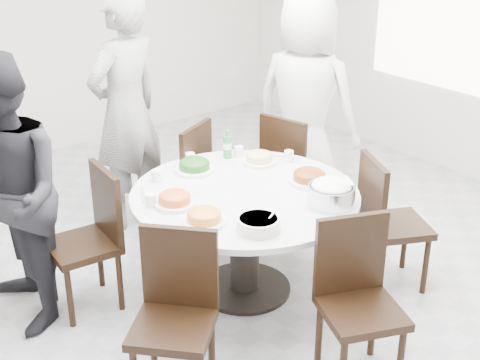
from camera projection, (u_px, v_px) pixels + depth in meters
floor at (208, 274)px, 4.85m from camera, size 6.00×6.00×0.01m
wall_back at (21, 19)px, 6.41m from camera, size 6.00×0.01×2.80m
wall_right at (475, 28)px, 5.99m from camera, size 0.01×6.00×2.80m
window at (475, 17)px, 5.94m from camera, size 0.04×2.20×1.40m
dining_table at (245, 242)px, 4.51m from camera, size 1.50×1.50×0.75m
chair_ne at (295, 168)px, 5.42m from camera, size 0.51×0.51×0.95m
chair_n at (176, 180)px, 5.21m from camera, size 0.56×0.56×0.95m
chair_nw at (82, 243)px, 4.30m from camera, size 0.46×0.46×0.95m
chair_sw at (173, 324)px, 3.51m from camera, size 0.59×0.59×0.95m
chair_s at (362, 308)px, 3.64m from camera, size 0.55×0.55×0.95m
chair_se at (396, 223)px, 4.55m from camera, size 0.57×0.57×0.95m
diner_right at (306, 105)px, 5.50m from camera, size 0.89×1.06×1.84m
diner_middle at (126, 112)px, 5.23m from camera, size 0.79×0.61×1.91m
diner_left at (6, 198)px, 3.99m from camera, size 0.74×0.91×1.75m
dish_greens at (194, 167)px, 4.65m from camera, size 0.27×0.27×0.07m
dish_pale at (259, 159)px, 4.79m from camera, size 0.24×0.24×0.06m
dish_orange at (175, 200)px, 4.16m from camera, size 0.26×0.26×0.07m
dish_redbrown at (309, 178)px, 4.48m from camera, size 0.28×0.28×0.07m
dish_tofu at (204, 218)px, 3.94m from camera, size 0.26×0.26×0.07m
rice_bowl at (331, 195)px, 4.16m from camera, size 0.30×0.30×0.13m
soup_bowl at (258, 224)px, 3.87m from camera, size 0.25×0.25×0.08m
beverage_bottle at (227, 144)px, 4.86m from camera, size 0.06×0.06×0.21m
tea_cups at (193, 159)px, 4.77m from camera, size 0.07×0.07×0.08m
chopsticks at (187, 160)px, 4.84m from camera, size 0.24×0.04×0.01m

